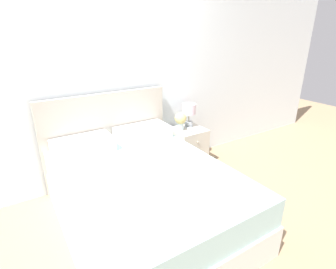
% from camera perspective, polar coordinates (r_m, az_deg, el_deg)
% --- Properties ---
extents(ground_plane, '(12.00, 12.00, 0.00)m').
position_cam_1_polar(ground_plane, '(3.51, -12.28, -9.22)').
color(ground_plane, tan).
extents(wall_back, '(8.00, 0.06, 2.60)m').
position_cam_1_polar(wall_back, '(3.13, -14.66, 12.28)').
color(wall_back, white).
rests_on(wall_back, ground_plane).
extents(bed, '(1.51, 1.96, 1.12)m').
position_cam_1_polar(bed, '(2.63, -5.65, -12.31)').
color(bed, white).
rests_on(bed, ground_plane).
extents(nightstand, '(0.42, 0.42, 0.53)m').
position_cam_1_polar(nightstand, '(3.66, 4.41, -2.72)').
color(nightstand, silver).
rests_on(nightstand, ground_plane).
extents(table_lamp, '(0.18, 0.18, 0.33)m').
position_cam_1_polar(table_lamp, '(3.58, 4.59, 5.03)').
color(table_lamp, '#A8B2BC').
rests_on(table_lamp, nightstand).
extents(flower_vase, '(0.16, 0.16, 0.25)m').
position_cam_1_polar(flower_vase, '(3.45, 2.77, 3.20)').
color(flower_vase, silver).
rests_on(flower_vase, nightstand).
extents(teacup, '(0.10, 0.10, 0.07)m').
position_cam_1_polar(teacup, '(3.41, 4.74, 0.84)').
color(teacup, white).
rests_on(teacup, nightstand).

